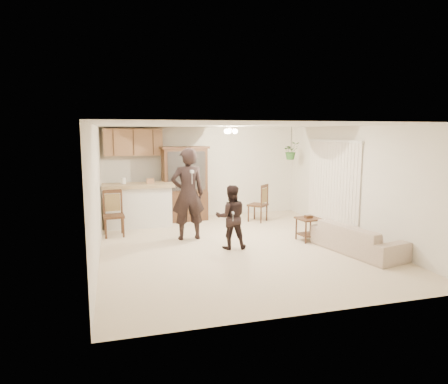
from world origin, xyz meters
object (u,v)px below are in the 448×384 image
object	(u,v)px
adult	(188,199)
chair_hutch_left	(185,208)
side_table	(308,229)
chair_hutch_right	(258,211)
china_hutch	(185,184)
chair_bar	(114,223)
child	(231,216)
sofa	(357,234)

from	to	relation	value
adult	chair_hutch_left	xyz separation A→B (m)	(0.29, 2.05, -0.60)
side_table	chair_hutch_right	size ratio (longest dim) A/B	0.57
china_hutch	chair_bar	bearing A→B (deg)	-153.49
china_hutch	chair_hutch_left	xyz separation A→B (m)	(0.03, 0.16, -0.68)
side_table	chair_bar	bearing A→B (deg)	159.31
china_hutch	side_table	xyz separation A→B (m)	(2.24, -2.72, -0.72)
chair_hutch_left	side_table	bearing A→B (deg)	-27.22
chair_hutch_left	chair_hutch_right	xyz separation A→B (m)	(1.82, -0.78, -0.02)
adult	child	distance (m)	1.20
adult	child	xyz separation A→B (m)	(0.71, -0.94, -0.22)
sofa	chair_hutch_right	size ratio (longest dim) A/B	1.87
child	chair_bar	distance (m)	2.86
chair_hutch_left	china_hutch	bearing A→B (deg)	-74.33
sofa	chair_bar	size ratio (longest dim) A/B	1.79
sofa	chair_hutch_right	distance (m)	3.28
chair_hutch_left	chair_hutch_right	distance (m)	1.98
side_table	chair_bar	size ratio (longest dim) A/B	0.54
adult	chair_bar	world-z (taller)	adult
china_hutch	side_table	world-z (taller)	china_hutch
sofa	adult	distance (m)	3.61
chair_bar	chair_hutch_right	size ratio (longest dim) A/B	1.05
sofa	chair_hutch_right	world-z (taller)	chair_hutch_right
adult	chair_hutch_right	xyz separation A→B (m)	(2.11, 1.26, -0.62)
adult	chair_hutch_left	world-z (taller)	adult
chair_hutch_right	child	bearing A→B (deg)	13.25
china_hutch	side_table	size ratio (longest dim) A/B	3.51
sofa	chair_bar	xyz separation A→B (m)	(-4.63, 2.59, -0.07)
chair_bar	side_table	bearing A→B (deg)	-24.15
chair_bar	chair_hutch_right	xyz separation A→B (m)	(3.70, 0.55, -0.01)
chair_hutch_left	adult	bearing A→B (deg)	-72.88
china_hutch	chair_hutch_right	size ratio (longest dim) A/B	1.99
chair_hutch_right	sofa	bearing A→B (deg)	62.15
china_hutch	side_table	bearing A→B (deg)	-56.33
adult	chair_hutch_right	size ratio (longest dim) A/B	1.80
adult	china_hutch	size ratio (longest dim) A/B	0.91
child	chair_hutch_right	world-z (taller)	child
chair_bar	adult	bearing A→B (deg)	-27.50
sofa	side_table	xyz separation A→B (m)	(-0.53, 1.04, -0.10)
side_table	chair_hutch_right	xyz separation A→B (m)	(-0.40, 2.10, 0.02)
adult	chair_bar	size ratio (longest dim) A/B	1.72
child	chair_hutch_left	world-z (taller)	child
adult	chair_hutch_right	distance (m)	2.54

